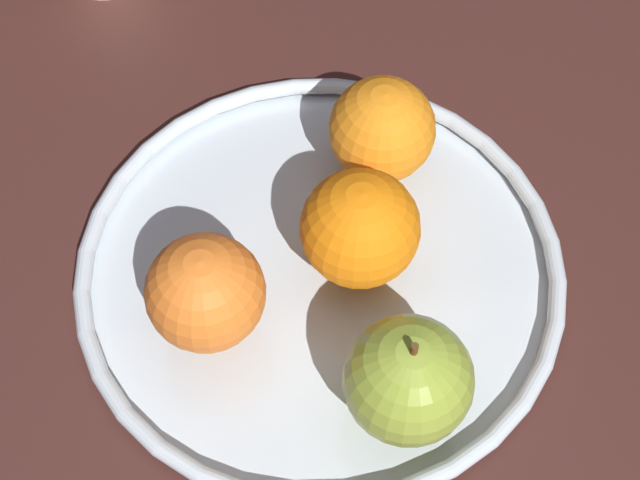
{
  "coord_description": "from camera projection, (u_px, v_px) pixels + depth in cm",
  "views": [
    {
      "loc": [
        -32.4,
        4.02,
        58.25
      ],
      "look_at": [
        0.0,
        0.0,
        4.8
      ],
      "focal_mm": 54.56,
      "sensor_mm": 36.0,
      "label": 1
    }
  ],
  "objects": [
    {
      "name": "fruit_bowl",
      "position": [
        320.0,
        270.0,
        0.66
      ],
      "size": [
        33.22,
        33.22,
        1.8
      ],
      "color": "silver",
      "rests_on": "ground_plane"
    },
    {
      "name": "orange_front_right",
      "position": [
        359.0,
        223.0,
        0.62
      ],
      "size": [
        7.82,
        7.82,
        7.82
      ],
      "primitive_type": "sphere",
      "color": "orange",
      "rests_on": "fruit_bowl"
    },
    {
      "name": "ground_plane",
      "position": [
        320.0,
        290.0,
        0.68
      ],
      "size": [
        110.83,
        110.83,
        4.0
      ],
      "primitive_type": "cube",
      "color": "#44221E"
    },
    {
      "name": "apple",
      "position": [
        408.0,
        380.0,
        0.57
      ],
      "size": [
        7.79,
        7.79,
        8.59
      ],
      "color": "#98B239",
      "rests_on": "fruit_bowl"
    },
    {
      "name": "orange_back_right",
      "position": [
        205.0,
        293.0,
        0.6
      ],
      "size": [
        7.54,
        7.54,
        7.54
      ],
      "primitive_type": "sphere",
      "color": "orange",
      "rests_on": "fruit_bowl"
    },
    {
      "name": "orange_center",
      "position": [
        382.0,
        129.0,
        0.66
      ],
      "size": [
        7.4,
        7.4,
        7.4
      ],
      "primitive_type": "sphere",
      "color": "orange",
      "rests_on": "fruit_bowl"
    }
  ]
}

